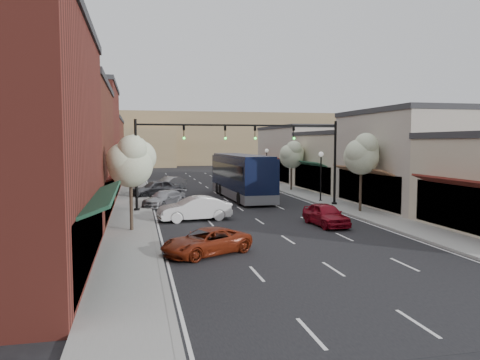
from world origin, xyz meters
TOP-DOWN VIEW (x-y plane):
  - ground at (0.00, 0.00)m, footprint 160.00×160.00m
  - sidewalk_left at (-8.40, 18.50)m, footprint 2.80×73.00m
  - sidewalk_right at (8.40, 18.50)m, footprint 2.80×73.00m
  - curb_left at (-7.00, 18.50)m, footprint 0.25×73.00m
  - curb_right at (7.00, 18.50)m, footprint 0.25×73.00m
  - bldg_left_midnear at (-14.23, 6.00)m, footprint 10.14×14.10m
  - bldg_left_midfar at (-14.24, 20.00)m, footprint 10.14×14.10m
  - bldg_left_far at (-14.22, 36.00)m, footprint 10.14×18.10m
  - bldg_right_midnear at (13.72, 6.00)m, footprint 9.14×12.10m
  - bldg_right_midfar at (13.70, 18.00)m, footprint 9.14×12.10m
  - bldg_right_far at (13.71, 32.00)m, footprint 9.14×16.10m
  - hill_far at (0.00, 90.00)m, footprint 120.00×30.00m
  - hill_near at (-25.00, 78.00)m, footprint 50.00×20.00m
  - signal_mast_right at (5.62, 8.00)m, footprint 8.22×0.46m
  - signal_mast_left at (-5.62, 8.00)m, footprint 8.22×0.46m
  - tree_right_near at (8.35, 3.94)m, footprint 2.85×2.65m
  - tree_right_far at (8.35, 19.94)m, footprint 2.85×2.65m
  - tree_left_near at (-8.25, -0.06)m, footprint 2.85×2.65m
  - tree_left_far at (-8.25, 25.94)m, footprint 2.85×2.65m
  - lamp_post_near at (7.80, 10.50)m, footprint 0.44×0.44m
  - lamp_post_far at (7.80, 28.00)m, footprint 0.44×0.44m
  - coach_bus at (1.60, 14.73)m, footprint 3.39×13.53m
  - red_hatchback at (3.68, -0.46)m, footprint 1.98×4.32m
  - parked_car_a at (-4.81, -6.35)m, footprint 4.86×3.86m
  - parked_car_b at (-4.20, 3.31)m, footprint 5.11×2.43m
  - parked_car_c at (-5.80, 10.53)m, footprint 4.28×4.73m
  - parked_car_d at (-6.20, 17.83)m, footprint 5.13×3.47m
  - parked_car_e at (-4.47, 24.12)m, footprint 4.11×4.15m

SIDE VIEW (x-z plane):
  - ground at x=0.00m, z-range 0.00..0.00m
  - curb_left at x=-7.00m, z-range -0.01..0.16m
  - curb_right at x=7.00m, z-range -0.01..0.16m
  - sidewalk_left at x=-8.40m, z-range 0.00..0.15m
  - sidewalk_right at x=8.40m, z-range 0.00..0.15m
  - parked_car_a at x=-4.81m, z-range 0.00..1.23m
  - parked_car_c at x=-5.80m, z-range 0.00..1.32m
  - parked_car_e at x=-4.47m, z-range 0.00..1.43m
  - red_hatchback at x=3.68m, z-range 0.00..1.44m
  - parked_car_b at x=-4.20m, z-range 0.00..1.62m
  - parked_car_d at x=-6.20m, z-range 0.00..1.62m
  - coach_bus at x=1.60m, z-range 0.07..4.17m
  - lamp_post_near at x=7.80m, z-range 0.79..5.23m
  - lamp_post_far at x=7.80m, z-range 0.79..5.23m
  - bldg_right_midfar at x=13.70m, z-range -0.03..6.37m
  - bldg_right_far at x=13.71m, z-range -0.04..7.36m
  - bldg_right_midnear at x=13.72m, z-range -0.04..7.86m
  - tree_right_far at x=8.35m, z-range 1.28..6.70m
  - hill_near at x=-25.00m, z-range 0.00..8.00m
  - bldg_left_far at x=-14.22m, z-range -0.04..8.36m
  - tree_left_near at x=-8.25m, z-range 1.38..7.07m
  - tree_right_near at x=8.35m, z-range 1.47..7.43m
  - tree_left_far at x=-8.25m, z-range 1.54..7.67m
  - signal_mast_right at x=5.62m, z-range 1.12..8.12m
  - signal_mast_left at x=-5.62m, z-range 1.12..8.12m
  - bldg_left_midnear at x=-14.23m, z-range -0.04..9.36m
  - bldg_left_midfar at x=-14.24m, z-range -0.05..10.85m
  - hill_far at x=0.00m, z-range 0.00..12.00m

